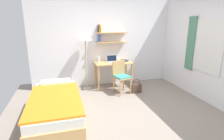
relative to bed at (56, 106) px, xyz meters
The scene contains 11 objects.
ground_plane 1.55m from the bed, 10.52° to the right, with size 5.28×5.28×0.00m, color gray.
wall_back 2.54m from the bed, 49.14° to the left, with size 4.40×0.27×2.60m.
wall_right 3.69m from the bed, ahead, with size 0.10×4.40×2.60m.
bed is the anchor object (origin of this frame).
desk 2.20m from the bed, 41.04° to the left, with size 1.09×0.58×0.75m.
desk_chair 1.95m from the bed, 27.99° to the left, with size 0.49×0.50×0.88m.
standing_lamp 2.05m from the bed, 59.83° to the left, with size 0.38×0.38×1.64m.
laptop 2.25m from the bed, 42.28° to the left, with size 0.32×0.21×0.21m.
water_bottle 1.94m from the bed, 49.84° to the left, with size 0.07×0.07×0.21m, color silver.
book_stack 2.53m from the bed, 36.08° to the left, with size 0.18×0.22×0.04m.
handbag 2.24m from the bed, 20.23° to the left, with size 0.29×0.12×0.39m.
Camera 1 is at (-1.31, -3.23, 1.89)m, focal length 28.67 mm.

